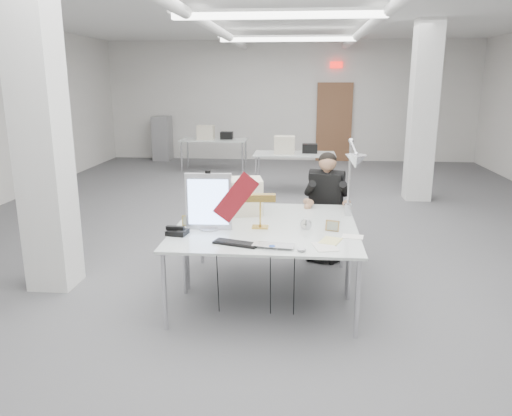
{
  "coord_description": "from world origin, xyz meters",
  "views": [
    {
      "loc": [
        0.34,
        -6.87,
        2.18
      ],
      "look_at": [
        -0.11,
        -2.0,
        0.91
      ],
      "focal_mm": 35.0,
      "sensor_mm": 36.0,
      "label": 1
    }
  ],
  "objects": [
    {
      "name": "bg_desk_b",
      "position": [
        -1.8,
        5.2,
        0.74
      ],
      "size": [
        1.6,
        0.8,
        0.02
      ],
      "primitive_type": "cube",
      "color": "silver",
      "rests_on": "room_shell"
    },
    {
      "name": "office_chair",
      "position": [
        0.65,
        -0.9,
        0.51
      ],
      "size": [
        0.61,
        0.61,
        1.02
      ],
      "primitive_type": null,
      "rotation": [
        0.0,
        0.0,
        -0.26
      ],
      "color": "black",
      "rests_on": "room_shell"
    },
    {
      "name": "filing_cabinet",
      "position": [
        -3.5,
        6.65,
        0.6
      ],
      "size": [
        0.45,
        0.55,
        1.2
      ],
      "primitive_type": "cube",
      "color": "gray",
      "rests_on": "room_shell"
    },
    {
      "name": "seated_person",
      "position": [
        0.65,
        -0.95,
        0.9
      ],
      "size": [
        0.69,
        0.78,
        1.0
      ],
      "primitive_type": null,
      "rotation": [
        0.0,
        0.0,
        -0.26
      ],
      "color": "black",
      "rests_on": "office_chair"
    },
    {
      "name": "architect_lamp",
      "position": [
        0.85,
        -1.84,
        1.16
      ],
      "size": [
        0.29,
        0.65,
        0.81
      ],
      "primitive_type": null,
      "rotation": [
        0.0,
        0.0,
        -0.13
      ],
      "color": "silver",
      "rests_on": "desk_second"
    },
    {
      "name": "laptop",
      "position": [
        0.1,
        -2.79,
        0.77
      ],
      "size": [
        0.39,
        0.28,
        0.03
      ],
      "primitive_type": "imported",
      "rotation": [
        0.0,
        0.0,
        -0.14
      ],
      "color": "silver",
      "rests_on": "desk_main"
    },
    {
      "name": "monitor",
      "position": [
        -0.55,
        -2.25,
        1.03
      ],
      "size": [
        0.45,
        0.07,
        0.56
      ],
      "primitive_type": "cube",
      "rotation": [
        0.0,
        0.0,
        0.05
      ],
      "color": "silver",
      "rests_on": "desk_main"
    },
    {
      "name": "desk_main",
      "position": [
        0.0,
        -2.5,
        0.74
      ],
      "size": [
        1.8,
        0.9,
        0.02
      ],
      "primitive_type": "cube",
      "color": "silver",
      "rests_on": "room_shell"
    },
    {
      "name": "picture_frame_right",
      "position": [
        0.65,
        -2.2,
        0.81
      ],
      "size": [
        0.14,
        0.07,
        0.11
      ],
      "primitive_type": "cube",
      "rotation": [
        -0.21,
        0.0,
        -0.32
      ],
      "color": "#B0874C",
      "rests_on": "desk_main"
    },
    {
      "name": "paper_stack_b",
      "position": [
        0.62,
        -2.52,
        0.76
      ],
      "size": [
        0.23,
        0.27,
        0.01
      ],
      "primitive_type": "cube",
      "rotation": [
        0.0,
        0.0,
        -0.35
      ],
      "color": "#E4DB88",
      "rests_on": "desk_main"
    },
    {
      "name": "room_shell",
      "position": [
        0.04,
        0.13,
        1.69
      ],
      "size": [
        10.04,
        14.04,
        3.24
      ],
      "color": "#505053",
      "rests_on": "ground"
    },
    {
      "name": "pennant",
      "position": [
        -0.27,
        -2.29,
        1.09
      ],
      "size": [
        0.44,
        0.17,
        0.5
      ],
      "primitive_type": "cube",
      "rotation": [
        0.0,
        -0.87,
        0.36
      ],
      "color": "maroon",
      "rests_on": "monitor"
    },
    {
      "name": "picture_frame_left",
      "position": [
        -0.78,
        -2.14,
        0.81
      ],
      "size": [
        0.14,
        0.07,
        0.11
      ],
      "primitive_type": "cube",
      "rotation": [
        -0.21,
        0.0,
        0.27
      ],
      "color": "#AA9349",
      "rests_on": "desk_main"
    },
    {
      "name": "bankers_lamp",
      "position": [
        -0.05,
        -2.16,
        0.94
      ],
      "size": [
        0.34,
        0.16,
        0.37
      ],
      "primitive_type": null,
      "rotation": [
        0.0,
        0.0,
        0.1
      ],
      "color": "#E09346",
      "rests_on": "desk_main"
    },
    {
      "name": "paper_stack_c",
      "position": [
        0.83,
        -2.38,
        0.76
      ],
      "size": [
        0.21,
        0.17,
        0.01
      ],
      "primitive_type": "cube",
      "rotation": [
        0.0,
        0.0,
        -0.17
      ],
      "color": "white",
      "rests_on": "desk_main"
    },
    {
      "name": "beige_monitor",
      "position": [
        -0.28,
        -1.61,
        0.95
      ],
      "size": [
        0.46,
        0.45,
        0.38
      ],
      "primitive_type": "cube",
      "rotation": [
        0.0,
        0.0,
        0.18
      ],
      "color": "beige",
      "rests_on": "desk_second"
    },
    {
      "name": "desk_phone",
      "position": [
        -0.81,
        -2.45,
        0.78
      ],
      "size": [
        0.21,
        0.19,
        0.05
      ],
      "primitive_type": "cube",
      "rotation": [
        0.0,
        0.0,
        -0.17
      ],
      "color": "black",
      "rests_on": "desk_main"
    },
    {
      "name": "desk_second",
      "position": [
        0.0,
        -1.6,
        0.74
      ],
      "size": [
        1.8,
        0.9,
        0.02
      ],
      "primitive_type": "cube",
      "color": "silver",
      "rests_on": "room_shell"
    },
    {
      "name": "desk_clock",
      "position": [
        0.4,
        -2.16,
        0.81
      ],
      "size": [
        0.12,
        0.07,
        0.11
      ],
      "primitive_type": "cylinder",
      "rotation": [
        1.57,
        0.0,
        -0.38
      ],
      "color": "silver",
      "rests_on": "desk_main"
    },
    {
      "name": "keyboard",
      "position": [
        -0.23,
        -2.69,
        0.77
      ],
      "size": [
        0.43,
        0.25,
        0.02
      ],
      "primitive_type": "cube",
      "rotation": [
        0.0,
        0.0,
        -0.31
      ],
      "color": "black",
      "rests_on": "desk_main"
    },
    {
      "name": "paper_stack_a",
      "position": [
        0.56,
        -2.69,
        0.76
      ],
      "size": [
        0.25,
        0.3,
        0.01
      ],
      "primitive_type": "cube",
      "rotation": [
        0.0,
        0.0,
        0.25
      ],
      "color": "white",
      "rests_on": "desk_main"
    },
    {
      "name": "bg_desk_a",
      "position": [
        0.2,
        3.0,
        0.74
      ],
      "size": [
        1.6,
        0.8,
        0.02
      ],
      "primitive_type": "cube",
      "color": "silver",
      "rests_on": "room_shell"
    },
    {
      "name": "mouse",
      "position": [
        0.35,
        -2.83,
        0.77
      ],
      "size": [
        0.08,
        0.05,
        0.03
      ],
      "primitive_type": "ellipsoid",
      "rotation": [
        0.0,
        0.0,
        -0.02
      ],
      "color": "#ACACB1",
      "rests_on": "desk_main"
    }
  ]
}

